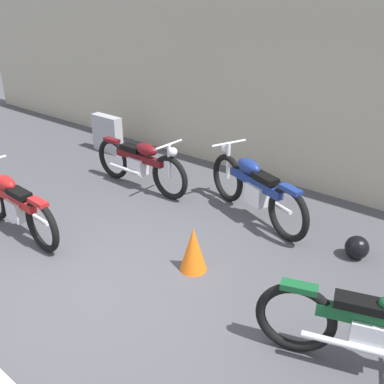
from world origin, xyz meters
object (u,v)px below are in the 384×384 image
Objects in this scene: stone_marker at (107,134)px; motorcycle_red at (15,204)px; motorcycle_maroon at (140,163)px; motorcycle_blue at (255,188)px; traffic_cone at (193,249)px; motorcycle_green at (379,330)px; helmet at (357,247)px.

stone_marker is 3.37m from motorcycle_red.
motorcycle_blue is (2.00, 0.30, 0.02)m from motorcycle_maroon.
motorcycle_maroon is 2.11m from motorcycle_red.
stone_marker is at bearing 155.08° from motorcycle_maroon.
traffic_cone is at bearing -30.13° from motorcycle_maroon.
motorcycle_green reaches higher than traffic_cone.
motorcycle_maroon is (1.84, -0.86, 0.07)m from stone_marker.
motorcycle_green reaches higher than stone_marker.
motorcycle_red is at bearing -148.43° from helmet.
motorcycle_maroon is at bearing -176.67° from helmet.
stone_marker is 0.38× the size of motorcycle_green.
traffic_cone is 2.15m from motorcycle_green.
motorcycle_maroon is 2.02m from motorcycle_blue.
motorcycle_maroon is (-2.16, 1.26, 0.16)m from traffic_cone.
traffic_cone is 0.28× the size of motorcycle_red.
stone_marker is at bearing 12.08° from motorcycle_blue.
motorcycle_maroon reaches higher than traffic_cone.
motorcycle_blue reaches higher than motorcycle_green.
motorcycle_blue reaches higher than stone_marker.
stone_marker is 6.54m from motorcycle_green.
stone_marker is at bearing 173.08° from helmet.
motorcycle_green is at bearing -18.40° from motorcycle_maroon.
stone_marker reaches higher than helmet.
motorcycle_red reaches higher than helmet.
motorcycle_green is at bearing -65.30° from helmet.
motorcycle_blue reaches higher than traffic_cone.
motorcycle_blue reaches higher than motorcycle_maroon.
helmet is at bearing -6.92° from stone_marker.
stone_marker is 0.37× the size of motorcycle_blue.
stone_marker is at bearing 140.49° from motorcycle_green.
stone_marker is at bearing -58.73° from motorcycle_red.
motorcycle_blue is at bearing 8.65° from motorcycle_maroon.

